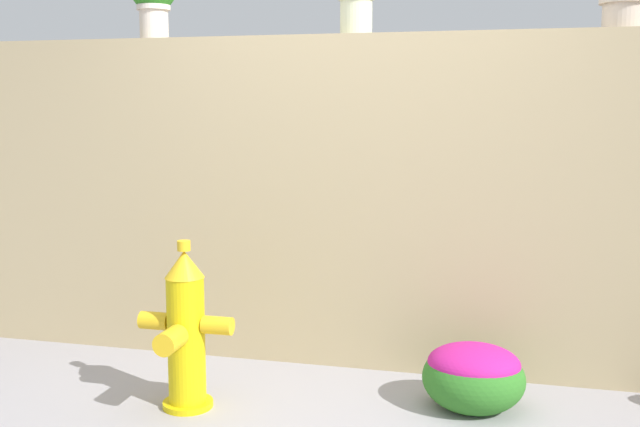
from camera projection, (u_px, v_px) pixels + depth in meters
stone_wall at (364, 202)px, 4.38m from camera, size 6.12×0.40×1.89m
fire_hydrant at (185, 333)px, 3.71m from camera, size 0.49×0.38×0.85m
flower_bush_left at (474, 374)px, 3.73m from camera, size 0.51×0.46×0.35m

